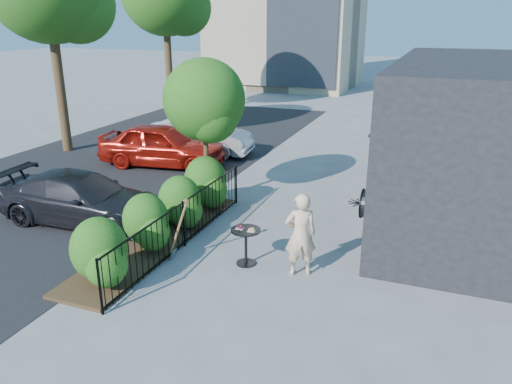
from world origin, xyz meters
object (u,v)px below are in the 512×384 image
at_px(patio_tree, 206,105).
at_px(car_darkgrey, 82,198).
at_px(woman, 300,235).
at_px(car_silver, 197,136).
at_px(shovel, 178,233).
at_px(cafe_table, 246,240).
at_px(car_red, 162,145).

xyz_separation_m(patio_tree, car_darkgrey, (-2.37, -2.43, -2.13)).
distance_m(patio_tree, woman, 5.07).
bearing_deg(patio_tree, woman, -40.76).
height_order(woman, car_silver, woman).
height_order(woman, car_darkgrey, woman).
xyz_separation_m(patio_tree, shovel, (0.98, -3.46, -2.11)).
bearing_deg(patio_tree, car_silver, 120.86).
relative_size(patio_tree, cafe_table, 4.64).
distance_m(woman, car_red, 8.90).
xyz_separation_m(patio_tree, woman, (3.57, -3.07, -1.89)).
bearing_deg(car_silver, car_red, 161.94).
bearing_deg(shovel, car_silver, 114.82).
bearing_deg(cafe_table, car_red, 133.49).
relative_size(patio_tree, car_silver, 0.93).
relative_size(car_red, car_silver, 1.04).
distance_m(cafe_table, car_silver, 9.25).
bearing_deg(shovel, cafe_table, 15.59).
xyz_separation_m(shovel, car_red, (-4.12, 6.22, 0.10)).
bearing_deg(woman, car_silver, -76.44).
distance_m(woman, car_darkgrey, 5.98).
relative_size(cafe_table, car_silver, 0.20).
relative_size(woman, car_darkgrey, 0.40).
relative_size(cafe_table, shovel, 0.57).
xyz_separation_m(woman, car_silver, (-6.32, 7.69, -0.18)).
bearing_deg(shovel, car_red, 123.55).
bearing_deg(car_red, car_darkgrey, -179.23).
relative_size(cafe_table, car_red, 0.19).
bearing_deg(patio_tree, cafe_table, -52.17).
bearing_deg(car_darkgrey, cafe_table, -100.48).
xyz_separation_m(cafe_table, car_red, (-5.53, 5.83, 0.20)).
relative_size(shovel, car_darkgrey, 0.34).
xyz_separation_m(woman, car_darkgrey, (-5.94, 0.65, -0.24)).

